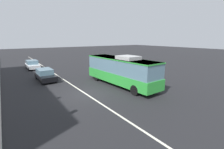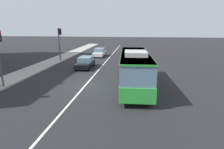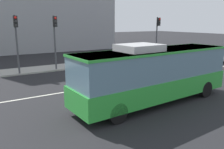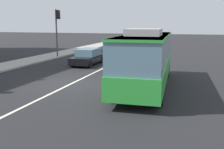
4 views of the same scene
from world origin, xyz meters
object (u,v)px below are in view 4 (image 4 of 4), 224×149
traffic_light_near_corner (58,25)px  transit_bus (146,57)px  sedan_black (88,57)px  sedan_white (117,48)px

traffic_light_near_corner → transit_bus: bearing=-41.9°
sedan_black → traffic_light_near_corner: 6.89m
sedan_white → sedan_black: (-9.73, -0.02, 0.00)m
sedan_white → traffic_light_near_corner: bearing=-40.9°
sedan_white → traffic_light_near_corner: size_ratio=0.87×
traffic_light_near_corner → sedan_black: bearing=-35.7°
transit_bus → sedan_white: size_ratio=2.24×
sedan_white → sedan_black: size_ratio=1.00×
transit_bus → traffic_light_near_corner: 16.02m
sedan_white → sedan_black: 9.73m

